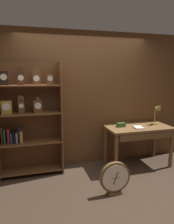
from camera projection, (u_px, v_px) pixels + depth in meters
ground_plane at (106, 197)px, 3.07m from camera, size 10.00×10.00×0.00m
back_wood_panel at (83, 100)px, 4.06m from camera, size 4.80×0.05×2.60m
bookshelf at (28, 118)px, 3.63m from camera, size 1.11×0.37×2.01m
workbench at (139, 131)px, 4.02m from camera, size 1.25×0.66×0.79m
desk_lamp at (158, 111)px, 4.13m from camera, size 0.22×0.22×0.44m
toolbox_small at (121, 125)px, 3.99m from camera, size 0.15×0.10×0.08m
open_repair_manual at (138, 127)px, 3.89m from camera, size 0.19×0.24×0.02m
round_clock_large at (115, 178)px, 3.09m from camera, size 0.48×0.11×0.52m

